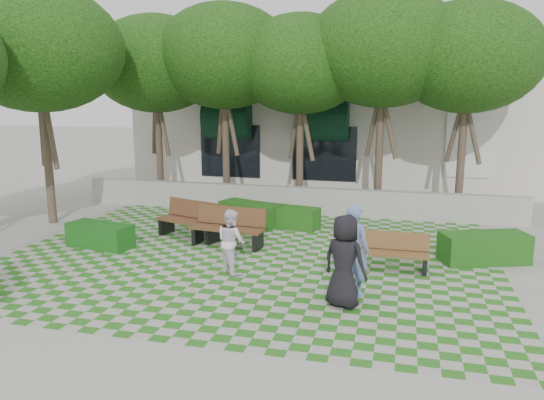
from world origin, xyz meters
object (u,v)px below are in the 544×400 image
(person_blue, at_px, (353,250))
(hedge_midright, at_px, (289,217))
(person_dark, at_px, (344,261))
(hedge_west, at_px, (100,235))
(person_white, at_px, (231,241))
(hedge_east, at_px, (484,248))
(bench_mid, at_px, (228,228))
(hedge_midleft, at_px, (250,214))
(bench_west, at_px, (191,220))
(bench_east, at_px, (392,252))

(person_blue, bearing_deg, hedge_midright, -42.14)
(person_dark, bearing_deg, person_blue, -75.34)
(hedge_west, distance_m, person_white, 4.20)
(hedge_east, xyz_separation_m, person_dark, (-2.98, -3.51, 0.55))
(bench_mid, bearing_deg, hedge_east, 7.50)
(hedge_midleft, relative_size, person_blue, 1.04)
(bench_west, xyz_separation_m, hedge_midleft, (1.19, 1.89, -0.16))
(hedge_west, height_order, person_white, person_white)
(hedge_east, bearing_deg, bench_mid, -178.51)
(bench_east, distance_m, hedge_west, 7.57)
(person_white, bearing_deg, hedge_west, 23.73)
(bench_mid, height_order, person_blue, person_blue)
(bench_mid, xyz_separation_m, bench_west, (-1.29, 0.51, 0.00))
(bench_west, xyz_separation_m, person_white, (2.05, -2.53, 0.24))
(bench_west, relative_size, person_blue, 1.11)
(bench_mid, relative_size, hedge_midright, 1.12)
(bench_west, bearing_deg, hedge_midright, 56.46)
(hedge_midright, relative_size, hedge_west, 1.01)
(bench_east, bearing_deg, hedge_west, -179.22)
(bench_east, xyz_separation_m, hedge_east, (2.14, 1.10, -0.06))
(bench_mid, distance_m, person_blue, 4.46)
(bench_west, bearing_deg, person_white, -31.42)
(bench_east, relative_size, bench_mid, 0.82)
(bench_west, height_order, hedge_west, bench_west)
(hedge_west, bearing_deg, hedge_midright, 36.33)
(bench_west, height_order, person_white, person_white)
(person_blue, bearing_deg, person_white, 9.16)
(hedge_midleft, bearing_deg, hedge_midright, -3.08)
(hedge_west, bearing_deg, hedge_midleft, 46.29)
(bench_west, distance_m, hedge_east, 7.73)
(person_blue, relative_size, person_white, 1.27)
(hedge_midright, height_order, person_dark, person_dark)
(hedge_east, distance_m, hedge_midright, 5.71)
(bench_east, height_order, bench_mid, bench_mid)
(bench_west, bearing_deg, person_blue, -13.64)
(bench_west, bearing_deg, hedge_west, -124.63)
(bench_east, distance_m, hedge_midright, 4.54)
(bench_east, bearing_deg, person_dark, -108.30)
(hedge_west, bearing_deg, bench_east, -0.15)
(person_white, bearing_deg, hedge_midright, -56.11)
(bench_mid, bearing_deg, hedge_midright, 69.87)
(bench_west, xyz_separation_m, person_dark, (4.74, -3.86, 0.40))
(bench_west, relative_size, person_white, 1.40)
(person_white, bearing_deg, bench_east, -123.95)
(hedge_midright, bearing_deg, hedge_midleft, 176.92)
(bench_mid, relative_size, bench_west, 0.98)
(bench_mid, height_order, bench_west, same)
(hedge_west, xyz_separation_m, person_blue, (6.83, -1.75, 0.62))
(bench_west, relative_size, hedge_west, 1.16)
(hedge_east, distance_m, person_blue, 4.08)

